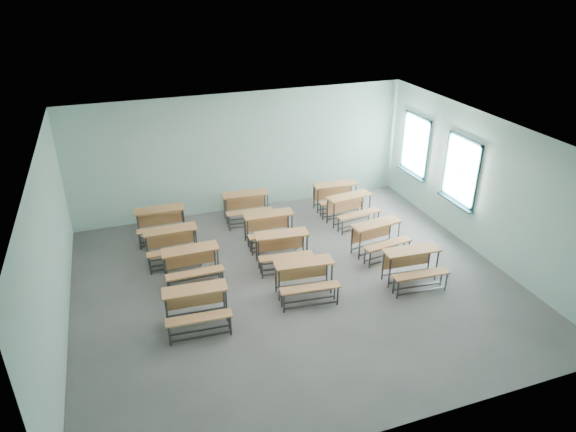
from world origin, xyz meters
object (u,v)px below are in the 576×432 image
desk_unit_r0c1 (305,275)px  desk_unit_r3c2 (336,193)px  desk_unit_r0c2 (413,262)px  desk_unit_r3c0 (161,219)px  desk_unit_r3c1 (247,203)px  desk_unit_r1c2 (379,234)px  desk_unit_r1c0 (192,261)px  desk_unit_r2c1 (270,224)px  desk_unit_r1c1 (283,245)px  desk_unit_r0c0 (196,303)px  desk_unit_r2c0 (172,241)px  desk_unit_r2c2 (351,206)px

desk_unit_r0c1 → desk_unit_r3c2: 4.14m
desk_unit_r0c2 → desk_unit_r3c0: same height
desk_unit_r3c0 → desk_unit_r3c2: (4.68, 0.02, 0.00)m
desk_unit_r3c1 → desk_unit_r0c2: bearing=-53.6°
desk_unit_r0c2 → desk_unit_r3c1: (-2.52, 3.97, 0.00)m
desk_unit_r1c2 → desk_unit_r1c0: bearing=169.0°
desk_unit_r1c2 → desk_unit_r2c1: size_ratio=1.05×
desk_unit_r0c2 → desk_unit_r3c2: size_ratio=1.01×
desk_unit_r1c0 → desk_unit_r3c0: same height
desk_unit_r1c1 → desk_unit_r3c1: 2.39m
desk_unit_r0c0 → desk_unit_r0c1: size_ratio=0.98×
desk_unit_r1c0 → desk_unit_r2c1: (2.05, 1.05, 0.00)m
desk_unit_r0c2 → desk_unit_r3c2: bearing=94.8°
desk_unit_r3c1 → desk_unit_r0c0: bearing=-113.5°
desk_unit_r2c0 → desk_unit_r3c0: (-0.10, 1.15, 0.00)m
desk_unit_r1c1 → desk_unit_r2c0: same height
desk_unit_r2c1 → desk_unit_r3c1: (-0.20, 1.34, 0.00)m
desk_unit_r2c1 → desk_unit_r3c1: size_ratio=0.99×
desk_unit_r0c0 → desk_unit_r1c1: bearing=37.9°
desk_unit_r0c0 → desk_unit_r1c2: size_ratio=0.96×
desk_unit_r0c1 → desk_unit_r1c1: bearing=97.8°
desk_unit_r2c1 → desk_unit_r3c1: 1.36m
desk_unit_r1c1 → desk_unit_r3c2: size_ratio=1.04×
desk_unit_r2c2 → desk_unit_r1c1: bearing=-157.6°
desk_unit_r2c2 → desk_unit_r0c2: bearing=-97.5°
desk_unit_r0c0 → desk_unit_r2c2: same height
desk_unit_r0c1 → desk_unit_r3c1: bearing=99.2°
desk_unit_r0c2 → desk_unit_r2c2: same height
desk_unit_r1c2 → desk_unit_r3c2: size_ratio=1.05×
desk_unit_r0c0 → desk_unit_r0c2: (4.54, -0.09, 0.00)m
desk_unit_r3c1 → desk_unit_r3c2: 2.47m
desk_unit_r0c2 → desk_unit_r3c0: 6.05m
desk_unit_r1c0 → desk_unit_r1c1: bearing=-0.3°
desk_unit_r0c1 → desk_unit_r1c1: same height
desk_unit_r1c2 → desk_unit_r3c0: 5.24m
desk_unit_r2c0 → desk_unit_r3c0: 1.15m
desk_unit_r3c2 → desk_unit_r2c2: bearing=-84.7°
desk_unit_r0c1 → desk_unit_r3c0: size_ratio=1.04×
desk_unit_r1c1 → desk_unit_r1c2: same height
desk_unit_r1c1 → desk_unit_r1c2: size_ratio=0.99×
desk_unit_r2c1 → desk_unit_r1c2: bearing=-27.4°
desk_unit_r0c0 → desk_unit_r3c2: 5.81m
desk_unit_r3c0 → desk_unit_r3c2: 4.68m
desk_unit_r2c2 → desk_unit_r1c0: bearing=-170.5°
desk_unit_r3c1 → desk_unit_r3c0: bearing=-170.7°
desk_unit_r2c0 → desk_unit_r3c0: bearing=94.8°
desk_unit_r3c0 → desk_unit_r1c0: bearing=-78.1°
desk_unit_r3c0 → desk_unit_r3c1: bearing=7.5°
desk_unit_r1c2 → desk_unit_r2c1: same height
desk_unit_r0c2 → desk_unit_r1c1: size_ratio=0.98×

